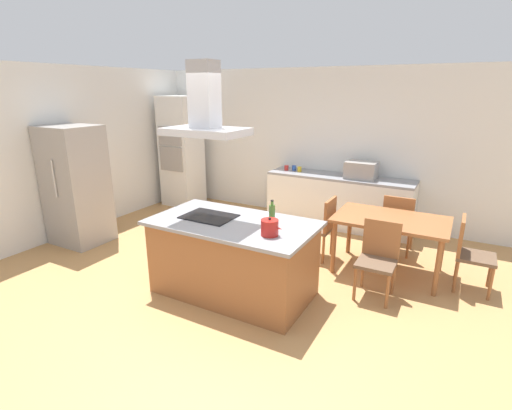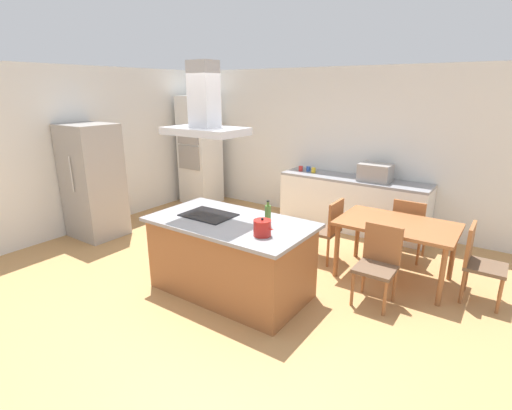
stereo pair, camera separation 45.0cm
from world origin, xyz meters
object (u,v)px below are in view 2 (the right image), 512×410
chair_facing_back_wall (409,226)px  coffee_mug_blue (308,169)px  coffee_mug_red (301,169)px  chair_at_left_end (328,227)px  cooktop (208,215)px  countertop_microwave (375,172)px  olive_oil_bottle (268,215)px  refrigerator (93,181)px  chair_facing_island (379,260)px  coffee_mug_yellow (314,170)px  chair_at_right_end (478,259)px  dining_table (397,229)px  range_hood (204,111)px  tea_kettle (262,228)px  wall_oven_stack (200,151)px

chair_facing_back_wall → coffee_mug_blue: bearing=157.9°
coffee_mug_red → chair_at_left_end: size_ratio=0.10×
cooktop → countertop_microwave: 3.07m
chair_facing_back_wall → olive_oil_bottle: bearing=-117.4°
coffee_mug_blue → refrigerator: refrigerator is taller
refrigerator → chair_facing_island: 4.52m
coffee_mug_yellow → coffee_mug_blue: bearing=157.8°
coffee_mug_blue → chair_facing_back_wall: size_ratio=0.10×
coffee_mug_red → refrigerator: 3.54m
chair_facing_island → chair_at_right_end: 1.13m
coffee_mug_red → dining_table: 2.58m
coffee_mug_red → chair_at_left_end: 1.92m
countertop_microwave → dining_table: 1.67m
olive_oil_bottle → refrigerator: refrigerator is taller
cooktop → range_hood: (0.00, 0.00, 1.20)m
coffee_mug_yellow → cooktop: bearing=-88.8°
cooktop → refrigerator: 2.66m
coffee_mug_blue → dining_table: 2.50m
cooktop → countertop_microwave: size_ratio=1.20×
tea_kettle → cooktop: bearing=168.9°
countertop_microwave → coffee_mug_red: size_ratio=5.56×
olive_oil_bottle → chair_at_right_end: size_ratio=0.32×
cooktop → chair_at_left_end: bearing=58.2°
wall_oven_stack → coffee_mug_yellow: bearing=5.2°
refrigerator → chair_facing_island: (4.47, 0.57, -0.40)m
refrigerator → chair_facing_back_wall: refrigerator is taller
tea_kettle → refrigerator: bearing=173.8°
chair_facing_back_wall → tea_kettle: bearing=-112.1°
countertop_microwave → refrigerator: refrigerator is taller
chair_at_left_end → chair_facing_island: bearing=-36.0°
cooktop → coffee_mug_red: 2.89m
chair_at_left_end → chair_facing_back_wall: bearing=36.0°
olive_oil_bottle → coffee_mug_red: olive_oil_bottle is taller
chair_at_left_end → refrigerator: bearing=-160.8°
cooktop → range_hood: 1.20m
coffee_mug_blue → cooktop: bearing=-86.4°
countertop_microwave → coffee_mug_blue: size_ratio=5.56×
chair_facing_back_wall → chair_at_right_end: bearing=-36.0°
chair_at_right_end → wall_oven_stack: bearing=167.3°
refrigerator → dining_table: size_ratio=1.30×
range_hood → tea_kettle: bearing=-11.1°
coffee_mug_blue → range_hood: 3.15m
olive_oil_bottle → wall_oven_stack: wall_oven_stack is taller
olive_oil_bottle → wall_oven_stack: size_ratio=0.13×
cooktop → wall_oven_stack: 3.70m
chair_facing_back_wall → range_hood: bearing=-130.6°
coffee_mug_blue → chair_at_right_end: coffee_mug_blue is taller
cooktop → tea_kettle: tea_kettle is taller
coffee_mug_yellow → chair_at_right_end: 3.16m
olive_oil_bottle → chair_facing_back_wall: (1.04, 2.01, -0.51)m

